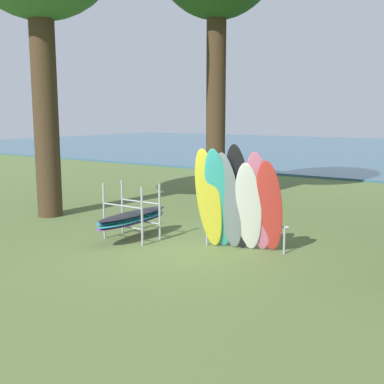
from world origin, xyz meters
TOP-DOWN VIEW (x-y plane):
  - ground_plane at (0.00, 0.00)m, footprint 80.00×80.00m
  - leaning_board_pile at (1.01, 0.38)m, footprint 1.84×1.20m
  - board_storage_rack at (-1.44, 0.01)m, footprint 1.15×2.11m

SIDE VIEW (x-z plane):
  - ground_plane at x=0.00m, z-range 0.00..0.00m
  - board_storage_rack at x=-1.44m, z-range -0.13..1.12m
  - leaning_board_pile at x=1.01m, z-range -0.08..2.13m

